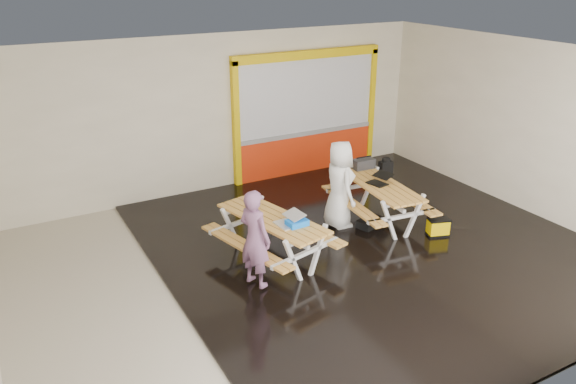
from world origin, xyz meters
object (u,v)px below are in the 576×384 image
picnic_table_right (379,193)px  toolbox (364,164)px  dark_case (368,223)px  fluke_bag (438,227)px  picnic_table_left (273,228)px  laptop_right (379,180)px  blue_pouch (297,223)px  person_left (255,238)px  person_right (339,185)px  backpack (386,169)px  laptop_left (289,221)px

picnic_table_right → toolbox: toolbox is taller
dark_case → fluke_bag: bearing=-44.5°
picnic_table_left → picnic_table_right: 2.59m
picnic_table_left → laptop_right: bearing=8.8°
picnic_table_right → blue_pouch: bearing=-160.0°
person_left → person_right: 2.72m
person_right → dark_case: person_right is taller
person_left → toolbox: bearing=-81.7°
toolbox → fluke_bag: (0.39, -1.92, -0.75)m
picnic_table_right → person_right: 0.86m
person_right → laptop_right: size_ratio=3.54×
backpack → laptop_right: bearing=-135.0°
laptop_left → person_right: bearing=30.7°
laptop_right → dark_case: bearing=-155.5°
picnic_table_left → person_left: (-0.63, -0.64, 0.24)m
person_right → fluke_bag: 2.03m
fluke_bag → laptop_right: bearing=119.7°
picnic_table_right → person_left: 3.36m
laptop_right → person_left: bearing=-162.1°
person_left → blue_pouch: bearing=-100.0°
person_right → dark_case: (0.46, -0.37, -0.77)m
laptop_left → backpack: size_ratio=1.00×
backpack → picnic_table_right: bearing=-134.2°
picnic_table_right → laptop_left: 2.58m
person_left → fluke_bag: size_ratio=3.50×
fluke_bag → picnic_table_left: bearing=167.9°
picnic_table_right → person_right: bearing=163.1°
person_left → dark_case: 3.10m
dark_case → toolbox: bearing=60.5°
person_right → laptop_left: bearing=127.0°
laptop_left → blue_pouch: (0.09, -0.11, -0.01)m
toolbox → person_right: bearing=-148.6°
laptop_left → backpack: bearing=25.4°
backpack → dark_case: 1.56m
picnic_table_left → person_right: person_right is taller
picnic_table_left → laptop_left: bearing=-73.3°
person_left → laptop_left: (0.75, 0.26, 0.02)m
picnic_table_left → picnic_table_right: (2.56, 0.38, -0.00)m
backpack → fluke_bag: 1.93m
backpack → laptop_left: bearing=-154.6°
picnic_table_left → backpack: bearing=19.1°
backpack → toolbox: bearing=170.7°
person_right → laptop_right: bearing=-99.1°
picnic_table_left → fluke_bag: bearing=-12.1°
picnic_table_right → person_right: (-0.79, 0.24, 0.24)m
laptop_right → backpack: (0.75, 0.75, -0.13)m
person_right → blue_pouch: (-1.57, -1.10, 0.01)m
picnic_table_right → person_left: person_left is taller
toolbox → picnic_table_right: bearing=-105.0°
laptop_right → toolbox: size_ratio=1.05×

